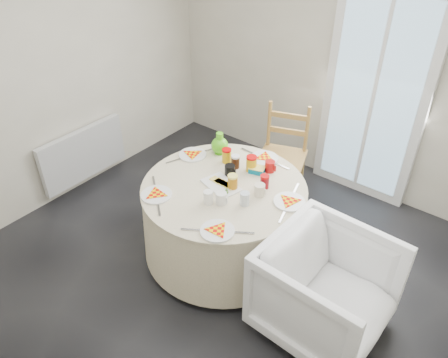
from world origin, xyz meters
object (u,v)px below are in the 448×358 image
Objects in this scene: radiator at (83,154)px; green_pitcher at (220,139)px; wooden_chair at (282,159)px; armchair at (326,290)px; table at (224,219)px.

green_pitcher is (1.46, 0.48, 0.49)m from radiator.
wooden_chair is (1.77, 1.10, 0.09)m from radiator.
wooden_chair is 1.61m from armchair.
radiator is at bearing 90.71° from armchair.
armchair is (2.88, -0.07, 0.01)m from radiator.
wooden_chair reaches higher than table.
wooden_chair and green_pitcher have the same top height.
radiator is 1.16× the size of armchair.
wooden_chair is 5.02× the size of green_pitcher.
green_pitcher is at bearing 70.85° from armchair.
green_pitcher reaches higher than table.
green_pitcher reaches higher than armchair.
wooden_chair is at bearing 31.84° from radiator.
green_pitcher is (-1.41, 0.55, 0.48)m from armchair.
radiator is 0.72× the size of table.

